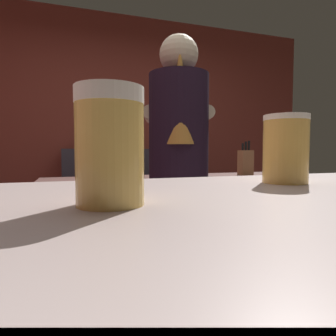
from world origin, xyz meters
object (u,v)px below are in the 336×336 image
pint_glass_far (286,149)px  bottle_vinegar (131,141)px  mixing_bowl (121,176)px  bottle_olive_oil (89,139)px  bartender (179,165)px  knife_block (246,162)px  bottle_soy (140,141)px  chefs_knife (196,177)px  pint_glass_near (110,147)px

pint_glass_far → bottle_vinegar: size_ratio=0.51×
mixing_bowl → bottle_olive_oil: bearing=96.1°
bartender → knife_block: 0.85m
knife_block → bottle_soy: (-0.58, 1.25, 0.20)m
mixing_bowl → pint_glass_far: 1.56m
chefs_knife → mixing_bowl: bearing=-165.2°
chefs_knife → bottle_vinegar: bearing=116.1°
knife_block → bottle_vinegar: 1.51m
knife_block → mixing_bowl: bearing=-179.5°
pint_glass_near → bottle_olive_oil: 3.01m
bartender → chefs_knife: bartender is taller
pint_glass_near → knife_block: bearing=53.2°
bottle_vinegar → chefs_knife: bearing=-81.1°
knife_block → chefs_knife: size_ratio=1.15×
chefs_knife → pint_glass_near: bearing=-99.1°
bartender → bottle_vinegar: 1.80m
knife_block → bottle_vinegar: (-0.66, 1.35, 0.21)m
mixing_bowl → pint_glass_near: size_ratio=1.49×
pint_glass_far → bottle_soy: size_ratio=0.55×
bottle_soy → bottle_olive_oil: bearing=172.9°
mixing_bowl → knife_block: bearing=0.5°
chefs_knife → bartender: bearing=-107.5°
chefs_knife → bottle_vinegar: 1.43m
pint_glass_near → pint_glass_far: pint_glass_near is taller
bottle_vinegar → mixing_bowl: bearing=-103.7°
pint_glass_near → bottle_soy: size_ratio=0.56×
mixing_bowl → pint_glass_near: 1.71m
pint_glass_near → bottle_vinegar: size_ratio=0.53×
bottle_vinegar → pint_glass_near: bearing=-101.2°
knife_block → bottle_soy: size_ratio=1.20×
chefs_knife → bottle_olive_oil: bottle_olive_oil is taller
bottle_olive_oil → pint_glass_far: bearing=-85.9°
pint_glass_far → pint_glass_near: bearing=-159.9°
chefs_knife → bottle_soy: bottle_soy is taller
chefs_knife → bottle_soy: 1.32m
chefs_knife → pint_glass_near: 1.85m
knife_block → bottle_vinegar: bearing=116.1°
bottle_soy → bartender: bearing=-95.0°
pint_glass_near → pint_glass_far: (0.34, 0.12, -0.00)m
knife_block → pint_glass_far: size_ratio=2.20×
knife_block → mixing_bowl: 0.99m
chefs_knife → pint_glass_far: bearing=-90.3°
knife_block → bottle_olive_oil: bearing=130.6°
pint_glass_near → bottle_olive_oil: size_ratio=0.49×
knife_block → chefs_knife: bearing=-175.9°
bottle_soy → bottle_vinegar: size_ratio=0.94×
bartender → pint_glass_near: bearing=173.1°
bottle_vinegar → bartender: bearing=-92.1°
bottle_olive_oil → chefs_knife: bearing=-63.0°
bottle_soy → bottle_vinegar: 0.13m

